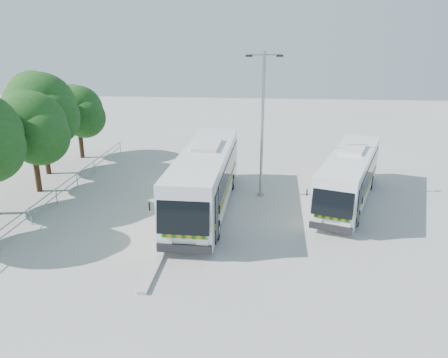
# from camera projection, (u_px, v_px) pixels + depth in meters

# --- Properties ---
(ground) EXTENTS (100.00, 100.00, 0.00)m
(ground) POSITION_uv_depth(u_px,v_px,m) (217.00, 232.00, 22.58)
(ground) COLOR #A9A9A4
(ground) RESTS_ON ground
(kerb_divider) EXTENTS (0.40, 16.00, 0.15)m
(kerb_divider) POSITION_uv_depth(u_px,v_px,m) (180.00, 214.00, 24.65)
(kerb_divider) COLOR #B2B2AD
(kerb_divider) RESTS_ON ground
(railing) EXTENTS (0.06, 22.00, 1.00)m
(railing) POSITION_uv_depth(u_px,v_px,m) (63.00, 187.00, 27.02)
(railing) COLOR gray
(railing) RESTS_ON ground
(tree_far_c) EXTENTS (4.97, 4.69, 6.49)m
(tree_far_c) POSITION_uv_depth(u_px,v_px,m) (32.00, 127.00, 27.13)
(tree_far_c) COLOR #382314
(tree_far_c) RESTS_ON ground
(tree_far_d) EXTENTS (5.62, 5.30, 7.33)m
(tree_far_d) POSITION_uv_depth(u_px,v_px,m) (41.00, 108.00, 30.56)
(tree_far_d) COLOR #382314
(tree_far_d) RESTS_ON ground
(tree_far_e) EXTENTS (4.54, 4.28, 5.92)m
(tree_far_e) POSITION_uv_depth(u_px,v_px,m) (79.00, 111.00, 35.04)
(tree_far_e) COLOR #382314
(tree_far_e) RESTS_ON ground
(coach_main) EXTENTS (2.91, 12.65, 3.50)m
(coach_main) POSITION_uv_depth(u_px,v_px,m) (205.00, 178.00, 25.04)
(coach_main) COLOR silver
(coach_main) RESTS_ON ground
(coach_adjacent) EXTENTS (5.52, 11.00, 3.02)m
(coach_adjacent) POSITION_uv_depth(u_px,v_px,m) (349.00, 176.00, 26.20)
(coach_adjacent) COLOR white
(coach_adjacent) RESTS_ON ground
(lamppost) EXTENTS (2.16, 0.45, 8.84)m
(lamppost) POSITION_uv_depth(u_px,v_px,m) (263.00, 119.00, 26.15)
(lamppost) COLOR #93959B
(lamppost) RESTS_ON ground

